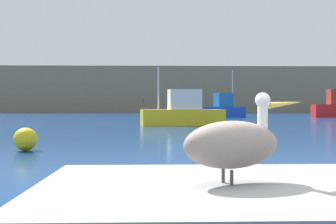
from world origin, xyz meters
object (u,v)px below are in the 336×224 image
(fishing_boat_blue, at_px, (220,109))
(mooring_buoy, at_px, (26,139))
(pelican, at_px, (233,143))
(fishing_boat_yellow, at_px, (183,113))

(fishing_boat_blue, relative_size, mooring_buoy, 9.01)
(mooring_buoy, bearing_deg, fishing_boat_blue, 71.60)
(pelican, height_order, fishing_boat_blue, fishing_boat_blue)
(fishing_boat_blue, xyz_separation_m, mooring_buoy, (-11.03, -33.16, -0.58))
(pelican, distance_m, fishing_boat_blue, 42.21)
(mooring_buoy, bearing_deg, pelican, -61.87)
(pelican, relative_size, mooring_buoy, 1.77)
(fishing_boat_blue, bearing_deg, pelican, -116.55)
(fishing_boat_blue, distance_m, mooring_buoy, 34.95)
(fishing_boat_yellow, height_order, fishing_boat_blue, fishing_boat_blue)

